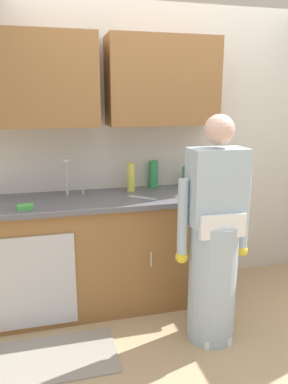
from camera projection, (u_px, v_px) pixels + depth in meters
name	position (u px, v px, depth m)	size (l,w,h in m)	color
ground_plane	(200.00, 339.00, 2.75)	(9.00, 9.00, 0.00)	tan
kitchen_wall_with_uppers	(147.00, 127.00, 3.30)	(4.80, 0.44, 2.70)	beige
counter_cabinet	(108.00, 253.00, 3.17)	(1.90, 0.62, 0.90)	brown
countertop	(107.00, 199.00, 3.06)	(1.96, 0.66, 0.04)	#595960
sink	(74.00, 201.00, 3.00)	(0.50, 0.36, 0.35)	#B7BABF
person_at_sink	(214.00, 249.00, 2.63)	(0.55, 0.34, 1.62)	white
floor_mat	(58.00, 357.00, 2.55)	(0.80, 0.50, 0.01)	gray
bottle_water_short	(131.00, 177.00, 3.22)	(0.07, 0.07, 0.24)	#D8D14C
bottle_water_tall	(201.00, 176.00, 3.44)	(0.08, 0.08, 0.18)	#D8D14C
bottle_soap	(187.00, 177.00, 3.37)	(0.08, 0.08, 0.19)	#2D8C4C
bottle_dish_liquid	(153.00, 174.00, 3.35)	(0.08, 0.08, 0.24)	#2D8C4C
cup_by_sink	(196.00, 187.00, 3.18)	(0.08, 0.08, 0.09)	#33478C
knife_on_counter	(142.00, 198.00, 3.02)	(0.24, 0.02, 0.01)	silver
sponge	(25.00, 207.00, 2.72)	(0.11, 0.07, 0.03)	#4CBF4C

